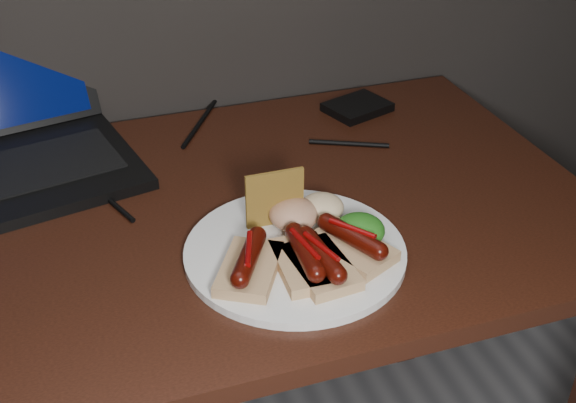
% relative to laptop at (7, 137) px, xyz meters
% --- Properties ---
extents(desk, '(1.40, 0.70, 0.75)m').
position_rel_laptop_xyz_m(desk, '(0.17, -0.25, -0.14)').
color(desk, '#36170D').
rests_on(desk, ground).
extents(laptop, '(0.43, 0.43, 0.25)m').
position_rel_laptop_xyz_m(laptop, '(0.00, 0.00, 0.00)').
color(laptop, black).
rests_on(laptop, desk).
extents(hard_drive, '(0.14, 0.12, 0.02)m').
position_rel_laptop_xyz_m(hard_drive, '(0.63, 0.00, -0.04)').
color(hard_drive, black).
rests_on(hard_drive, desk).
extents(desk_cables, '(0.87, 0.40, 0.01)m').
position_rel_laptop_xyz_m(desk_cables, '(0.17, -0.08, -0.05)').
color(desk_cables, black).
rests_on(desk_cables, desk).
extents(plate, '(0.36, 0.36, 0.01)m').
position_rel_laptop_xyz_m(plate, '(0.36, -0.39, -0.04)').
color(plate, silver).
rests_on(plate, desk).
extents(bread_sausage_left, '(0.12, 0.13, 0.04)m').
position_rel_laptop_xyz_m(bread_sausage_left, '(0.29, -0.43, -0.02)').
color(bread_sausage_left, tan).
rests_on(bread_sausage_left, plate).
extents(bread_sausage_center, '(0.07, 0.12, 0.04)m').
position_rel_laptop_xyz_m(bread_sausage_center, '(0.36, -0.44, -0.02)').
color(bread_sausage_center, tan).
rests_on(bread_sausage_center, plate).
extents(bread_sausage_right, '(0.11, 0.13, 0.04)m').
position_rel_laptop_xyz_m(bread_sausage_right, '(0.43, -0.43, -0.02)').
color(bread_sausage_right, tan).
rests_on(bread_sausage_right, plate).
extents(bread_sausage_extra, '(0.08, 0.12, 0.04)m').
position_rel_laptop_xyz_m(bread_sausage_extra, '(0.38, -0.45, -0.02)').
color(bread_sausage_extra, tan).
rests_on(bread_sausage_extra, plate).
extents(crispbread, '(0.09, 0.01, 0.08)m').
position_rel_laptop_xyz_m(crispbread, '(0.36, -0.32, 0.00)').
color(crispbread, '#AC872F').
rests_on(crispbread, plate).
extents(salad_greens, '(0.07, 0.07, 0.04)m').
position_rel_laptop_xyz_m(salad_greens, '(0.45, -0.41, -0.02)').
color(salad_greens, '#155711').
rests_on(salad_greens, plate).
extents(salsa_mound, '(0.07, 0.07, 0.04)m').
position_rel_laptop_xyz_m(salsa_mound, '(0.38, -0.34, -0.02)').
color(salsa_mound, maroon).
rests_on(salsa_mound, plate).
extents(coleslaw_mound, '(0.06, 0.06, 0.04)m').
position_rel_laptop_xyz_m(coleslaw_mound, '(0.43, -0.33, -0.02)').
color(coleslaw_mound, silver).
rests_on(coleslaw_mound, plate).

